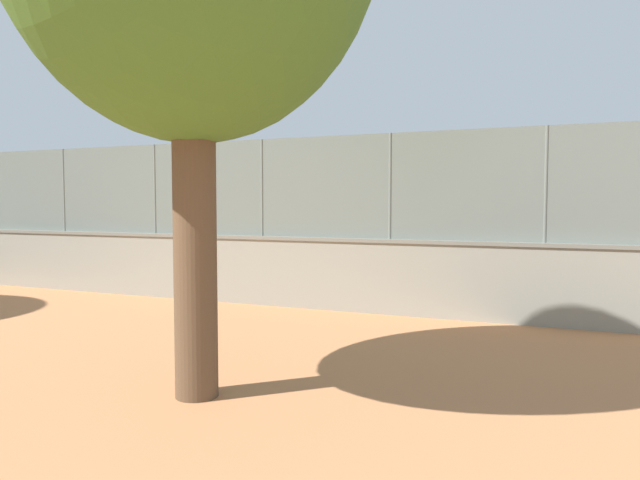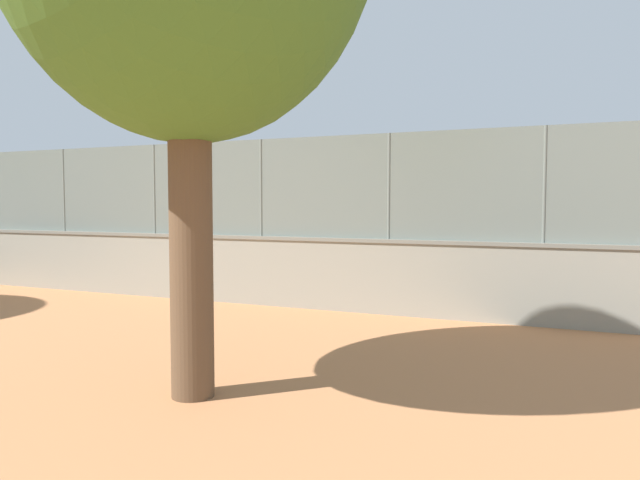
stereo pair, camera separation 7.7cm
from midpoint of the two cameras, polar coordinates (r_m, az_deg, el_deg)
ground_plane at (r=24.62m, az=1.73°, el=-1.98°), size 260.00×260.00×0.00m
perimeter_wall at (r=15.67m, az=-15.36°, el=-2.27°), size 25.16×0.96×1.61m
fence_panel_on_wall at (r=15.60m, az=-15.48°, el=4.73°), size 24.71×0.66×2.23m
player_crossing_court at (r=23.29m, az=-2.80°, el=-0.14°), size 0.70×1.23×1.49m
player_foreground_swinging at (r=23.77m, az=15.50°, el=0.17°), size 0.71×0.93×1.73m
sports_ball at (r=22.33m, az=-5.80°, el=-2.44°), size 0.09×0.09×0.09m
spare_ball_by_wall at (r=14.62m, az=7.30°, el=-5.61°), size 0.09×0.09×0.09m
courtside_bench at (r=14.82m, az=6.37°, el=-3.85°), size 1.61×0.42×0.87m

